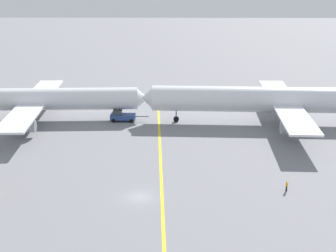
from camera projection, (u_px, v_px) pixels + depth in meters
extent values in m
plane|color=gray|center=(139.00, 197.00, 78.71)|extent=(600.00, 600.00, 0.00)
cube|color=yellow|center=(161.00, 172.00, 88.20)|extent=(5.61, 119.91, 0.01)
cylinder|color=white|center=(43.00, 99.00, 117.77)|extent=(44.93, 7.52, 5.23)
cone|color=white|center=(143.00, 98.00, 118.62)|extent=(3.04, 4.95, 4.81)
cube|color=white|center=(34.00, 102.00, 117.92)|extent=(8.80, 47.20, 0.44)
cylinder|color=#999EA3|center=(26.00, 126.00, 105.98)|extent=(4.33, 2.81, 2.60)
cylinder|color=#999EA3|center=(49.00, 96.00, 131.02)|extent=(4.33, 2.81, 2.60)
cylinder|color=slate|center=(33.00, 109.00, 121.89)|extent=(0.28, 0.28, 1.96)
cylinder|color=black|center=(34.00, 113.00, 122.19)|extent=(1.33, 0.62, 1.30)
cylinder|color=slate|center=(27.00, 117.00, 115.42)|extent=(0.28, 0.28, 1.96)
cylinder|color=black|center=(27.00, 121.00, 115.71)|extent=(1.33, 0.62, 1.30)
cylinder|color=slate|center=(119.00, 112.00, 119.42)|extent=(0.28, 0.28, 1.96)
cylinder|color=black|center=(119.00, 116.00, 119.72)|extent=(1.33, 0.62, 1.30)
cylinder|color=white|center=(273.00, 100.00, 114.56)|extent=(56.10, 8.06, 5.88)
cone|color=white|center=(147.00, 98.00, 116.01)|extent=(3.01, 5.52, 5.41)
cube|color=white|center=(285.00, 104.00, 114.69)|extent=(8.22, 47.02, 0.44)
cylinder|color=#999EA3|center=(272.00, 97.00, 127.76)|extent=(4.30, 2.76, 2.60)
cylinder|color=#999EA3|center=(291.00, 128.00, 102.81)|extent=(4.30, 2.76, 2.60)
cylinder|color=slate|center=(291.00, 120.00, 112.30)|extent=(0.28, 0.28, 2.37)
cylinder|color=black|center=(291.00, 125.00, 112.65)|extent=(1.32, 0.60, 1.30)
cylinder|color=slate|center=(286.00, 112.00, 118.77)|extent=(0.28, 0.28, 2.37)
cylinder|color=black|center=(286.00, 117.00, 119.13)|extent=(1.32, 0.60, 1.30)
cylinder|color=slate|center=(176.00, 114.00, 116.83)|extent=(0.28, 0.28, 2.37)
cylinder|color=black|center=(176.00, 119.00, 117.19)|extent=(1.32, 0.60, 1.30)
cube|color=#2D4C8C|center=(123.00, 117.00, 117.60)|extent=(5.89, 2.83, 1.18)
cube|color=#333D47|center=(117.00, 112.00, 117.33)|extent=(2.14, 2.22, 0.90)
cylinder|color=#4C4C51|center=(142.00, 116.00, 117.44)|extent=(3.20, 0.26, 0.20)
sphere|color=orange|center=(117.00, 110.00, 117.14)|extent=(0.24, 0.24, 0.24)
cylinder|color=black|center=(113.00, 121.00, 116.54)|extent=(0.91, 0.32, 0.90)
cylinder|color=black|center=(115.00, 117.00, 119.14)|extent=(0.91, 0.32, 0.90)
cylinder|color=black|center=(131.00, 121.00, 116.42)|extent=(0.91, 0.32, 0.90)
cylinder|color=black|center=(133.00, 118.00, 119.02)|extent=(0.91, 0.32, 0.90)
cylinder|color=black|center=(286.00, 189.00, 80.66)|extent=(0.28, 0.28, 0.88)
cylinder|color=orange|center=(287.00, 184.00, 80.43)|extent=(0.36, 0.36, 0.62)
sphere|color=tan|center=(287.00, 182.00, 80.30)|extent=(0.24, 0.24, 0.24)
cylinder|color=#F24C19|center=(288.00, 183.00, 80.50)|extent=(0.05, 0.05, 0.40)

